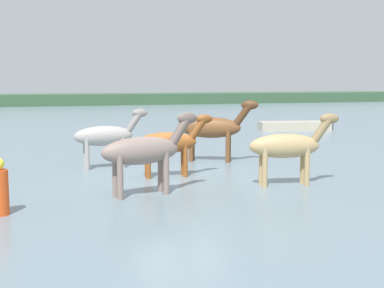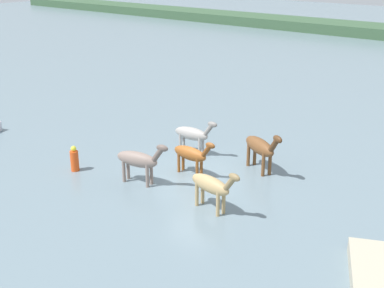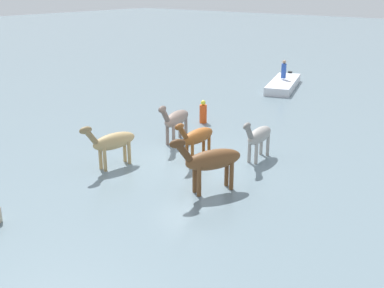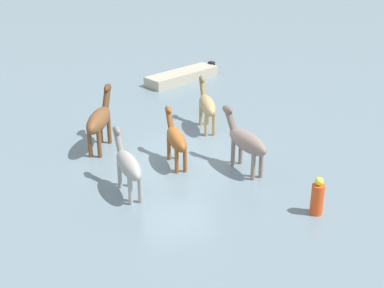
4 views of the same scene
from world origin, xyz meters
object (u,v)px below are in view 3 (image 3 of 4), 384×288
horse_dark_mare (211,160)px  horse_mid_herd (112,142)px  horse_pinto_flank (259,136)px  boat_motor_center (283,85)px  person_spotter_bow (284,70)px  horse_rear_stallion (176,119)px  horse_gray_outer (197,137)px  buoy_channel_marker (203,113)px

horse_dark_mare → horse_mid_herd: size_ratio=1.06×
horse_mid_herd → horse_pinto_flank: 5.60m
boat_motor_center → person_spotter_bow: person_spotter_bow is taller
horse_dark_mare → horse_mid_herd: 4.19m
horse_dark_mare → horse_pinto_flank: bearing=-149.5°
horse_rear_stallion → horse_pinto_flank: (-0.37, 3.90, -0.06)m
horse_dark_mare → person_spotter_bow: horse_dark_mare is taller
horse_gray_outer → horse_mid_herd: (2.58, -1.98, 0.06)m
boat_motor_center → buoy_channel_marker: size_ratio=4.95×
horse_rear_stallion → person_spotter_bow: horse_rear_stallion is taller
horse_gray_outer → horse_pinto_flank: (-1.46, 1.89, 0.04)m
boat_motor_center → horse_dark_mare: bearing=1.1°
boat_motor_center → horse_mid_herd: bearing=-13.2°
horse_pinto_flank → horse_dark_mare: bearing=-1.0°
horse_rear_stallion → horse_mid_herd: size_ratio=1.04×
boat_motor_center → person_spotter_bow: (-0.20, -0.14, 0.98)m
horse_dark_mare → buoy_channel_marker: (-6.21, -5.04, -0.60)m
buoy_channel_marker → horse_gray_outer: bearing=34.5°
horse_dark_mare → boat_motor_center: size_ratio=0.44×
person_spotter_bow → horse_pinto_flank: bearing=24.0°
horse_rear_stallion → person_spotter_bow: 13.04m
horse_rear_stallion → horse_pinto_flank: 3.92m
horse_dark_mare → buoy_channel_marker: size_ratio=2.19×
horse_mid_herd → horse_gray_outer: bearing=150.8°
horse_rear_stallion → horse_mid_herd: horse_rear_stallion is taller
horse_rear_stallion → horse_dark_mare: bearing=41.4°
boat_motor_center → horse_pinto_flank: bearing=5.1°
horse_mid_herd → buoy_channel_marker: horse_mid_herd is taller
horse_rear_stallion → buoy_channel_marker: bearing=-176.3°
boat_motor_center → person_spotter_bow: bearing=-163.1°
horse_rear_stallion → buoy_channel_marker: horse_rear_stallion is taller
horse_rear_stallion → horse_dark_mare: horse_dark_mare is taller
horse_gray_outer → horse_dark_mare: (2.04, 2.18, 0.17)m
horse_rear_stallion → horse_mid_herd: (3.68, 0.03, -0.04)m
horse_dark_mare → horse_mid_herd: (0.54, -4.16, -0.11)m
horse_mid_herd → buoy_channel_marker: (-6.76, -0.89, -0.49)m
horse_gray_outer → boat_motor_center: size_ratio=0.39×
horse_gray_outer → horse_mid_herd: 3.25m
horse_pinto_flank → boat_motor_center: (-12.36, -5.46, -0.80)m
horse_gray_outer → horse_dark_mare: horse_dark_mare is taller
horse_gray_outer → horse_pinto_flank: size_ratio=0.95×
horse_rear_stallion → boat_motor_center: 12.86m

